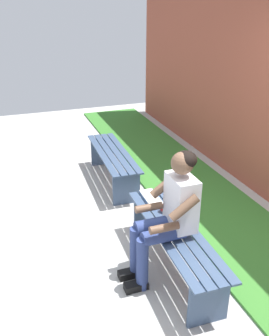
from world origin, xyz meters
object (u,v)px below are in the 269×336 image
at_px(bench_near, 175,240).
at_px(apple, 164,208).
at_px(bench_far, 113,160).
at_px(person_seated, 168,212).
at_px(book_open, 152,199).

distance_m(bench_near, apple, 0.37).
distance_m(bench_far, person_seated, 2.12).
bearing_deg(apple, bench_far, 0.94).
relative_size(person_seated, book_open, 3.05).
bearing_deg(bench_near, book_open, -0.81).
xyz_separation_m(bench_near, person_seated, (-0.05, 0.10, 0.35)).
bearing_deg(apple, person_seated, 161.11).
distance_m(apple, book_open, 0.28).
relative_size(apple, book_open, 0.21).
relative_size(bench_near, apple, 19.23).
xyz_separation_m(apple, book_open, (0.27, 0.02, -0.03)).
height_order(person_seated, apple, person_seated).
relative_size(bench_far, person_seated, 1.24).
bearing_deg(person_seated, apple, -18.89).
bearing_deg(book_open, bench_near, -178.92).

